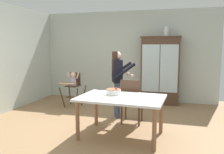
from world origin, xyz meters
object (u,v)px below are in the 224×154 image
object	(u,v)px
dining_chair_far_side	(131,98)
high_chair_with_toddler	(73,83)
china_cabinet	(160,70)
ceramic_vase	(166,32)
adult_person	(117,76)
dining_table	(121,102)
birthday_cake	(113,92)

from	to	relation	value
dining_chair_far_side	high_chair_with_toddler	bearing A→B (deg)	-28.77
high_chair_with_toddler	dining_chair_far_side	world-z (taller)	dining_chair_far_side
china_cabinet	high_chair_with_toddler	xyz separation A→B (m)	(-2.27, -0.96, -0.32)
ceramic_vase	adult_person	bearing A→B (deg)	-122.16
ceramic_vase	dining_table	distance (m)	3.13
china_cabinet	dining_chair_far_side	bearing A→B (deg)	-102.66
high_chair_with_toddler	birthday_cake	distance (m)	2.26
high_chair_with_toddler	adult_person	bearing A→B (deg)	-21.68
high_chair_with_toddler	adult_person	world-z (taller)	adult_person
adult_person	birthday_cake	size ratio (longest dim) A/B	5.47
adult_person	birthday_cake	distance (m)	1.03
adult_person	dining_chair_far_side	bearing A→B (deg)	-159.85
ceramic_vase	dining_chair_far_side	world-z (taller)	ceramic_vase
high_chair_with_toddler	dining_table	distance (m)	2.50
ceramic_vase	birthday_cake	xyz separation A→B (m)	(-0.82, -2.58, -1.25)
adult_person	dining_chair_far_side	xyz separation A→B (m)	(0.41, -0.43, -0.41)
china_cabinet	adult_person	world-z (taller)	china_cabinet
adult_person	dining_table	distance (m)	1.24
high_chair_with_toddler	birthday_cake	xyz separation A→B (m)	(1.58, -1.61, 0.14)
china_cabinet	birthday_cake	world-z (taller)	china_cabinet
high_chair_with_toddler	adult_person	size ratio (longest dim) A/B	0.62
dining_chair_far_side	adult_person	bearing A→B (deg)	-45.39
high_chair_with_toddler	dining_chair_far_side	bearing A→B (deg)	-28.01
ceramic_vase	dining_chair_far_side	size ratio (longest dim) A/B	0.28
adult_person	high_chair_with_toddler	bearing A→B (deg)	43.09
china_cabinet	adult_person	size ratio (longest dim) A/B	1.26
china_cabinet	high_chair_with_toddler	world-z (taller)	china_cabinet
adult_person	birthday_cake	world-z (taller)	adult_person
dining_table	dining_chair_far_side	world-z (taller)	dining_chair_far_side
ceramic_vase	birthday_cake	bearing A→B (deg)	-107.64
dining_table	high_chair_with_toddler	bearing A→B (deg)	135.14
china_cabinet	ceramic_vase	size ratio (longest dim) A/B	7.14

